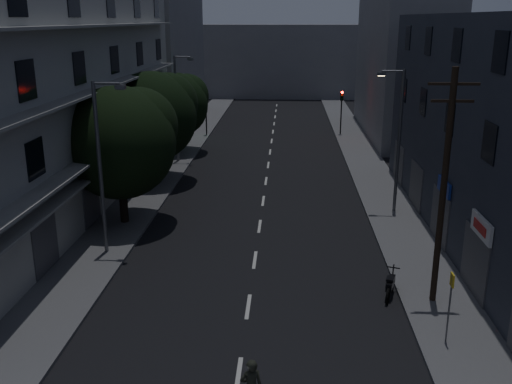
# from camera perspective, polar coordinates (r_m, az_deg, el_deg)

# --- Properties ---
(ground) EXTENTS (160.00, 160.00, 0.00)m
(ground) POSITION_cam_1_polar(r_m,az_deg,el_deg) (39.88, 1.03, 1.31)
(ground) COLOR black
(ground) RESTS_ON ground
(sidewalk_left) EXTENTS (3.00, 90.00, 0.15)m
(sidewalk_left) POSITION_cam_1_polar(r_m,az_deg,el_deg) (40.82, -9.55, 1.55)
(sidewalk_left) COLOR #565659
(sidewalk_left) RESTS_ON ground
(sidewalk_right) EXTENTS (3.00, 90.00, 0.15)m
(sidewalk_right) POSITION_cam_1_polar(r_m,az_deg,el_deg) (40.30, 11.75, 1.22)
(sidewalk_right) COLOR #565659
(sidewalk_right) RESTS_ON ground
(lane_markings) EXTENTS (0.15, 60.50, 0.01)m
(lane_markings) POSITION_cam_1_polar(r_m,az_deg,el_deg) (45.93, 1.33, 3.41)
(lane_markings) COLOR beige
(lane_markings) RESTS_ON ground
(building_left) EXTENTS (7.00, 36.00, 14.00)m
(building_left) POSITION_cam_1_polar(r_m,az_deg,el_deg) (34.32, -20.10, 9.66)
(building_left) COLOR #9F9F9B
(building_left) RESTS_ON ground
(building_right) EXTENTS (6.19, 28.00, 11.00)m
(building_right) POSITION_cam_1_polar(r_m,az_deg,el_deg) (29.82, 24.02, 5.34)
(building_right) COLOR #2A2D38
(building_right) RESTS_ON ground
(building_far_left) EXTENTS (6.00, 20.00, 16.00)m
(building_far_left) POSITION_cam_1_polar(r_m,az_deg,el_deg) (62.89, -9.43, 14.22)
(building_far_left) COLOR slate
(building_far_left) RESTS_ON ground
(building_far_right) EXTENTS (6.00, 20.00, 13.00)m
(building_far_right) POSITION_cam_1_polar(r_m,az_deg,el_deg) (56.55, 14.28, 12.13)
(building_far_right) COLOR slate
(building_far_right) RESTS_ON ground
(building_far_end) EXTENTS (24.00, 8.00, 10.00)m
(building_far_end) POSITION_cam_1_polar(r_m,az_deg,el_deg) (83.59, 2.26, 12.98)
(building_far_end) COLOR slate
(building_far_end) RESTS_ON ground
(tree_near) EXTENTS (5.96, 5.96, 7.35)m
(tree_near) POSITION_cam_1_polar(r_m,az_deg,el_deg) (30.76, -13.40, 5.24)
(tree_near) COLOR black
(tree_near) RESTS_ON sidewalk_left
(tree_mid) EXTENTS (5.98, 5.98, 7.36)m
(tree_mid) POSITION_cam_1_polar(r_m,az_deg,el_deg) (38.80, -10.27, 7.78)
(tree_mid) COLOR black
(tree_mid) RESTS_ON sidewalk_left
(tree_far) EXTENTS (5.23, 5.23, 6.47)m
(tree_far) POSITION_cam_1_polar(r_m,az_deg,el_deg) (47.45, -7.93, 8.85)
(tree_far) COLOR black
(tree_far) RESTS_ON sidewalk_left
(traffic_signal_far_right) EXTENTS (0.28, 0.37, 4.10)m
(traffic_signal_far_right) POSITION_cam_1_polar(r_m,az_deg,el_deg) (55.08, 8.56, 8.77)
(traffic_signal_far_right) COLOR black
(traffic_signal_far_right) RESTS_ON sidewalk_right
(traffic_signal_far_left) EXTENTS (0.28, 0.37, 4.10)m
(traffic_signal_far_left) POSITION_cam_1_polar(r_m,az_deg,el_deg) (54.31, -5.04, 8.78)
(traffic_signal_far_left) COLOR black
(traffic_signal_far_left) RESTS_ON sidewalk_left
(street_lamp_left_near) EXTENTS (1.51, 0.25, 8.00)m
(street_lamp_left_near) POSITION_cam_1_polar(r_m,az_deg,el_deg) (26.77, -15.16, 3.07)
(street_lamp_left_near) COLOR #595B61
(street_lamp_left_near) RESTS_ON sidewalk_left
(street_lamp_right) EXTENTS (1.51, 0.25, 8.00)m
(street_lamp_right) POSITION_cam_1_polar(r_m,az_deg,el_deg) (32.74, 13.96, 5.62)
(street_lamp_right) COLOR #505257
(street_lamp_right) RESTS_ON sidewalk_right
(street_lamp_left_far) EXTENTS (1.51, 0.25, 8.00)m
(street_lamp_left_far) POSITION_cam_1_polar(r_m,az_deg,el_deg) (44.11, -7.83, 8.77)
(street_lamp_left_far) COLOR slate
(street_lamp_left_far) RESTS_ON sidewalk_left
(utility_pole) EXTENTS (1.80, 0.24, 9.00)m
(utility_pole) POSITION_cam_1_polar(r_m,az_deg,el_deg) (22.18, 18.28, 0.71)
(utility_pole) COLOR black
(utility_pole) RESTS_ON sidewalk_right
(bus_stop_sign) EXTENTS (0.06, 0.35, 2.52)m
(bus_stop_sign) POSITION_cam_1_polar(r_m,az_deg,el_deg) (20.41, 18.88, -9.75)
(bus_stop_sign) COLOR #595B60
(bus_stop_sign) RESTS_ON sidewalk_right
(motorcycle) EXTENTS (0.78, 1.77, 1.18)m
(motorcycle) POSITION_cam_1_polar(r_m,az_deg,el_deg) (23.80, 13.28, -9.14)
(motorcycle) COLOR black
(motorcycle) RESTS_ON ground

